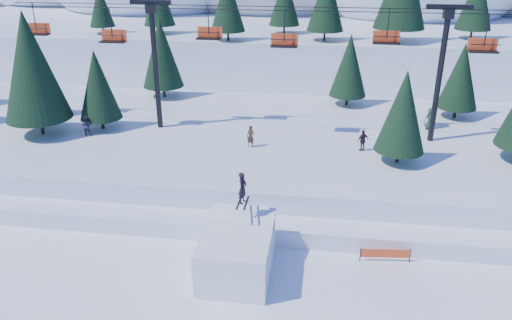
# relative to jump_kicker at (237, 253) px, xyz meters

# --- Properties ---
(ground) EXTENTS (160.00, 160.00, 0.00)m
(ground) POSITION_rel_jump_kicker_xyz_m (-0.40, -2.11, -1.36)
(ground) COLOR white
(ground) RESTS_ON ground
(mid_shelf) EXTENTS (70.00, 22.00, 2.50)m
(mid_shelf) POSITION_rel_jump_kicker_xyz_m (-0.40, 15.89, -0.11)
(mid_shelf) COLOR white
(mid_shelf) RESTS_ON ground
(berm) EXTENTS (70.00, 6.00, 1.10)m
(berm) POSITION_rel_jump_kicker_xyz_m (-0.40, 5.89, -0.81)
(berm) COLOR white
(berm) RESTS_ON ground
(jump_kicker) EXTENTS (3.69, 5.02, 5.47)m
(jump_kicker) POSITION_rel_jump_kicker_xyz_m (0.00, 0.00, 0.00)
(jump_kicker) COLOR white
(jump_kicker) RESTS_ON ground
(chairlift) EXTENTS (46.00, 3.21, 10.28)m
(chairlift) POSITION_rel_jump_kicker_xyz_m (0.55, 15.94, 7.96)
(chairlift) COLOR black
(chairlift) RESTS_ON mid_shelf
(conifer_stand) EXTENTS (61.39, 17.66, 9.78)m
(conifer_stand) POSITION_rel_jump_kicker_xyz_m (0.47, 16.51, 5.62)
(conifer_stand) COLOR black
(conifer_stand) RESTS_ON mid_shelf
(distant_skiers) EXTENTS (28.41, 6.66, 1.80)m
(distant_skiers) POSITION_rel_jump_kicker_xyz_m (1.49, 14.80, 1.98)
(distant_skiers) COLOR #2F2947
(distant_skiers) RESTS_ON mid_shelf
(banner_near) EXTENTS (2.85, 0.34, 0.90)m
(banner_near) POSITION_rel_jump_kicker_xyz_m (8.13, 2.35, -0.82)
(banner_near) COLOR black
(banner_near) RESTS_ON ground
(banner_far) EXTENTS (2.86, 0.07, 0.90)m
(banner_far) POSITION_rel_jump_kicker_xyz_m (7.95, 4.27, -0.82)
(banner_far) COLOR black
(banner_far) RESTS_ON ground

